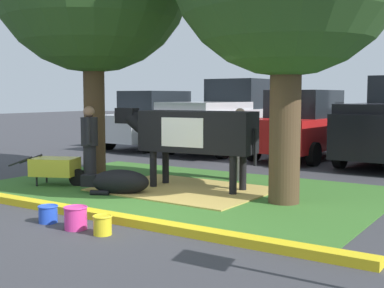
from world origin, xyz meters
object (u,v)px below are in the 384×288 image
(cow_holstein, at_px, (192,132))
(calf_lying, at_px, (118,182))
(bucket_blue, at_px, (48,214))
(sedan_red, at_px, (304,125))
(sedan_silver, at_px, (155,120))
(wheelbarrow, at_px, (56,167))
(bucket_yellow, at_px, (103,225))
(bucket_pink, at_px, (76,217))
(person_handler, at_px, (240,142))
(person_visitor_near, at_px, (90,143))
(pickup_truck_maroon, at_px, (227,118))

(cow_holstein, relative_size, calf_lying, 2.40)
(cow_holstein, distance_m, bucket_blue, 3.53)
(sedan_red, bearing_deg, sedan_silver, 179.85)
(wheelbarrow, xyz_separation_m, sedan_red, (2.57, 7.25, 0.60))
(cow_holstein, distance_m, sedan_red, 6.09)
(bucket_blue, distance_m, sedan_red, 9.49)
(cow_holstein, xyz_separation_m, sedan_red, (-0.03, 6.09, -0.16))
(cow_holstein, bearing_deg, bucket_blue, -95.65)
(bucket_yellow, height_order, sedan_silver, sedan_silver)
(bucket_pink, bearing_deg, bucket_yellow, -0.70)
(person_handler, height_order, person_visitor_near, person_visitor_near)
(sedan_silver, bearing_deg, bucket_pink, -58.26)
(wheelbarrow, bearing_deg, bucket_blue, -44.04)
(person_handler, height_order, sedan_red, sedan_red)
(bucket_pink, relative_size, sedan_red, 0.08)
(calf_lying, distance_m, person_handler, 2.96)
(person_handler, relative_size, person_visitor_near, 0.97)
(bucket_blue, bearing_deg, bucket_pink, -3.91)
(bucket_pink, xyz_separation_m, pickup_truck_maroon, (-3.16, 9.92, 0.95))
(calf_lying, bearing_deg, bucket_blue, -75.73)
(cow_holstein, bearing_deg, bucket_yellow, -76.89)
(cow_holstein, height_order, wheelbarrow, cow_holstein)
(wheelbarrow, distance_m, pickup_truck_maroon, 7.72)
(wheelbarrow, distance_m, sedan_red, 7.72)
(pickup_truck_maroon, bearing_deg, bucket_pink, -72.34)
(calf_lying, height_order, pickup_truck_maroon, pickup_truck_maroon)
(person_visitor_near, height_order, wheelbarrow, person_visitor_near)
(pickup_truck_maroon, bearing_deg, bucket_blue, -75.58)
(cow_holstein, relative_size, bucket_blue, 10.60)
(wheelbarrow, distance_m, bucket_pink, 3.66)
(sedan_red, bearing_deg, bucket_yellow, -85.04)
(bucket_pink, bearing_deg, person_visitor_near, 131.21)
(person_handler, relative_size, bucket_blue, 5.39)
(wheelbarrow, height_order, bucket_pink, wheelbarrow)
(calf_lying, xyz_separation_m, wheelbarrow, (-1.72, 0.02, 0.15))
(person_handler, height_order, sedan_silver, sedan_silver)
(sedan_silver, bearing_deg, calf_lying, -57.13)
(person_handler, bearing_deg, wheelbarrow, -137.48)
(wheelbarrow, xyz_separation_m, sedan_silver, (-2.99, 7.27, 0.60))
(wheelbarrow, relative_size, sedan_red, 0.35)
(sedan_silver, bearing_deg, pickup_truck_maroon, 8.70)
(bucket_yellow, xyz_separation_m, sedan_red, (-0.82, 9.50, 0.85))
(bucket_yellow, height_order, sedan_red, sedan_red)
(calf_lying, xyz_separation_m, person_handler, (1.16, 2.66, 0.62))
(calf_lying, height_order, person_visitor_near, person_visitor_near)
(person_handler, bearing_deg, sedan_red, 93.73)
(person_handler, xyz_separation_m, bucket_pink, (0.01, -4.88, -0.69))
(person_visitor_near, height_order, bucket_yellow, person_visitor_near)
(wheelbarrow, bearing_deg, cow_holstein, 24.10)
(person_handler, height_order, bucket_blue, person_handler)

